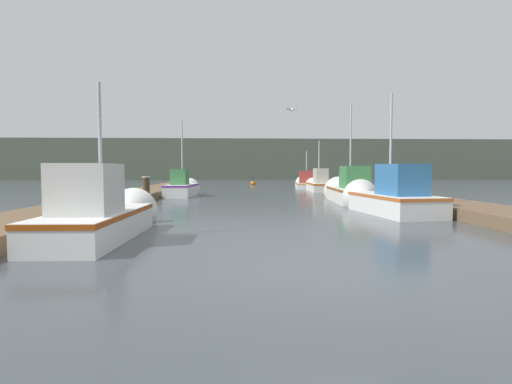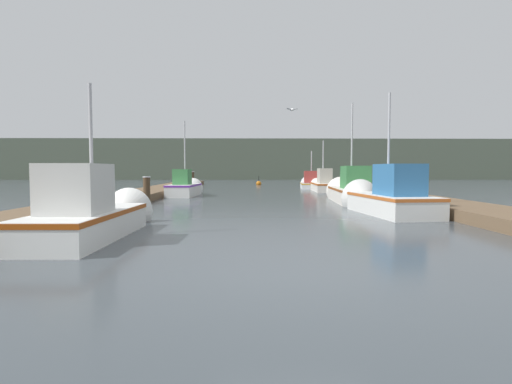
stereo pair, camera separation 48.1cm
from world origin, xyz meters
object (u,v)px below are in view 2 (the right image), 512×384
at_px(seagull_lead, 292,110).
at_px(fishing_boat_0, 95,214).
at_px(fishing_boat_4, 323,184).
at_px(fishing_boat_5, 311,183).
at_px(fishing_boat_3, 185,187).
at_px(mooring_piling_0, 341,185).
at_px(mooring_piling_2, 147,190).
at_px(fishing_boat_1, 386,198).
at_px(mooring_piling_1, 192,180).
at_px(fishing_boat_2, 350,190).
at_px(channel_buoy, 259,183).

bearing_deg(seagull_lead, fishing_boat_0, 39.04).
relative_size(fishing_boat_4, fishing_boat_5, 1.01).
xyz_separation_m(fishing_boat_3, mooring_piling_0, (9.77, 2.60, 0.04)).
bearing_deg(mooring_piling_2, fishing_boat_1, -22.93).
relative_size(mooring_piling_0, mooring_piling_1, 0.77).
height_order(mooring_piling_0, mooring_piling_1, mooring_piling_1).
bearing_deg(fishing_boat_2, channel_buoy, 105.11).
relative_size(fishing_boat_2, seagull_lead, 10.63).
xyz_separation_m(fishing_boat_1, fishing_boat_2, (0.12, 5.42, -0.03)).
bearing_deg(mooring_piling_0, fishing_boat_4, 108.38).
distance_m(fishing_boat_2, mooring_piling_2, 9.57).
distance_m(fishing_boat_0, fishing_boat_1, 9.54).
relative_size(mooring_piling_2, seagull_lead, 2.19).
bearing_deg(fishing_boat_4, fishing_boat_1, -89.33).
bearing_deg(fishing_boat_2, fishing_boat_1, -87.18).
height_order(fishing_boat_1, seagull_lead, seagull_lead).
height_order(fishing_boat_5, seagull_lead, seagull_lead).
height_order(fishing_boat_2, fishing_boat_4, fishing_boat_2).
xyz_separation_m(fishing_boat_1, seagull_lead, (-2.85, 4.25, 3.68)).
bearing_deg(fishing_boat_4, mooring_piling_1, 159.54).
bearing_deg(mooring_piling_2, mooring_piling_0, 37.54).
distance_m(fishing_boat_5, mooring_piling_0, 6.74).
bearing_deg(channel_buoy, fishing_boat_1, -81.55).
xyz_separation_m(fishing_boat_1, channel_buoy, (-3.79, 25.49, -0.39)).
bearing_deg(fishing_boat_5, fishing_boat_2, -85.31).
distance_m(fishing_boat_5, mooring_piling_2, 17.71).
bearing_deg(channel_buoy, seagull_lead, -87.47).
distance_m(fishing_boat_4, seagull_lead, 11.42).
xyz_separation_m(fishing_boat_0, mooring_piling_1, (-1.01, 23.29, 0.19)).
height_order(fishing_boat_0, fishing_boat_1, fishing_boat_1).
height_order(fishing_boat_0, seagull_lead, seagull_lead).
distance_m(fishing_boat_1, fishing_boat_2, 5.42).
height_order(mooring_piling_1, seagull_lead, seagull_lead).
relative_size(fishing_boat_5, mooring_piling_2, 4.13).
bearing_deg(fishing_boat_5, mooring_piling_1, -173.93).
relative_size(fishing_boat_1, fishing_boat_4, 0.97).
relative_size(fishing_boat_2, mooring_piling_0, 5.63).
distance_m(fishing_boat_4, mooring_piling_0, 2.53).
bearing_deg(mooring_piling_2, mooring_piling_1, 90.17).
distance_m(fishing_boat_0, fishing_boat_2, 13.12).
relative_size(mooring_piling_1, channel_buoy, 1.35).
height_order(fishing_boat_3, fishing_boat_4, fishing_boat_3).
xyz_separation_m(fishing_boat_0, mooring_piling_0, (9.65, 16.70, 0.03)).
distance_m(fishing_boat_3, fishing_boat_4, 10.27).
distance_m(mooring_piling_0, channel_buoy, 14.31).
bearing_deg(fishing_boat_4, mooring_piling_0, -69.04).
relative_size(mooring_piling_1, seagull_lead, 2.47).
bearing_deg(fishing_boat_4, fishing_boat_3, -148.34).
height_order(fishing_boat_4, seagull_lead, seagull_lead).
distance_m(mooring_piling_2, seagull_lead, 7.43).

